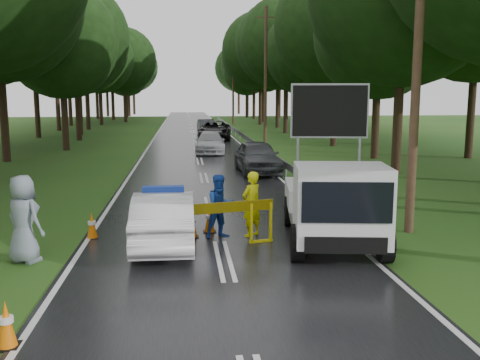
{
  "coord_description": "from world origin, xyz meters",
  "views": [
    {
      "loc": [
        -0.85,
        -11.58,
        3.71
      ],
      "look_at": [
        0.71,
        3.31,
        1.3
      ],
      "focal_mm": 40.0,
      "sensor_mm": 36.0,
      "label": 1
    }
  ],
  "objects": [
    {
      "name": "cone_left_mid",
      "position": [
        -3.26,
        2.2,
        0.34
      ],
      "size": [
        0.33,
        0.33,
        0.71
      ],
      "color": "black",
      "rests_on": "ground"
    },
    {
      "name": "officer",
      "position": [
        0.88,
        2.0,
        0.86
      ],
      "size": [
        0.75,
        0.72,
        1.73
      ],
      "primitive_type": "imported",
      "rotation": [
        0.0,
        0.0,
        3.81
      ],
      "color": "#FAFD0D",
      "rests_on": "ground"
    },
    {
      "name": "cone_right",
      "position": [
        2.4,
        1.64,
        0.31
      ],
      "size": [
        0.3,
        0.3,
        0.64
      ],
      "color": "black",
      "rests_on": "ground"
    },
    {
      "name": "bystander_right",
      "position": [
        -4.41,
        0.36,
        0.98
      ],
      "size": [
        1.15,
        1.06,
        1.97
      ],
      "primitive_type": "imported",
      "rotation": [
        0.0,
        0.0,
        2.54
      ],
      "color": "gray",
      "rests_on": "ground"
    },
    {
      "name": "queue_car_second",
      "position": [
        0.8,
        22.33,
        0.66
      ],
      "size": [
        2.08,
        4.61,
        1.31
      ],
      "primitive_type": "imported",
      "rotation": [
        0.0,
        0.0,
        -0.05
      ],
      "color": "#A6A7AE",
      "rests_on": "ground"
    },
    {
      "name": "civilian",
      "position": [
        0.06,
        1.95,
        0.83
      ],
      "size": [
        0.99,
        0.89,
        1.67
      ],
      "primitive_type": "imported",
      "rotation": [
        0.0,
        0.0,
        0.38
      ],
      "color": "#1C48B6",
      "rests_on": "ground"
    },
    {
      "name": "work_truck",
      "position": [
        2.79,
        1.0,
        1.07
      ],
      "size": [
        2.85,
        5.19,
        3.94
      ],
      "rotation": [
        0.0,
        0.0,
        -0.14
      ],
      "color": "gray",
      "rests_on": "ground"
    },
    {
      "name": "cone_near_left",
      "position": [
        -3.5,
        -3.85,
        0.35
      ],
      "size": [
        0.35,
        0.35,
        0.73
      ],
      "color": "black",
      "rests_on": "ground"
    },
    {
      "name": "utility_pole_mid",
      "position": [
        5.2,
        28.0,
        5.06
      ],
      "size": [
        1.4,
        0.24,
        10.0
      ],
      "color": "#432C1F",
      "rests_on": "ground"
    },
    {
      "name": "ground",
      "position": [
        0.0,
        0.0,
        0.0
      ],
      "size": [
        160.0,
        160.0,
        0.0
      ],
      "primitive_type": "plane",
      "color": "#1E4B15",
      "rests_on": "ground"
    },
    {
      "name": "queue_car_first",
      "position": [
        2.6,
        13.43,
        0.77
      ],
      "size": [
        2.02,
        4.62,
        1.55
      ],
      "primitive_type": "imported",
      "rotation": [
        0.0,
        0.0,
        0.04
      ],
      "color": "#3A3D41",
      "rests_on": "ground"
    },
    {
      "name": "guardrail",
      "position": [
        3.7,
        29.67,
        0.55
      ],
      "size": [
        0.12,
        60.06,
        0.7
      ],
      "color": "gray",
      "rests_on": "ground"
    },
    {
      "name": "cone_center",
      "position": [
        -0.68,
        2.0,
        0.35
      ],
      "size": [
        0.34,
        0.34,
        0.72
      ],
      "color": "black",
      "rests_on": "ground"
    },
    {
      "name": "police_sedan",
      "position": [
        -1.37,
        1.35,
        0.68
      ],
      "size": [
        1.44,
        4.1,
        1.48
      ],
      "rotation": [
        0.0,
        0.0,
        3.15
      ],
      "color": "white",
      "rests_on": "ground"
    },
    {
      "name": "queue_car_fourth",
      "position": [
        1.25,
        38.48,
        0.7
      ],
      "size": [
        1.7,
        4.31,
        1.4
      ],
      "primitive_type": "imported",
      "rotation": [
        0.0,
        0.0,
        0.05
      ],
      "color": "#3B3D42",
      "rests_on": "ground"
    },
    {
      "name": "utility_pole_far",
      "position": [
        5.2,
        54.0,
        5.06
      ],
      "size": [
        1.4,
        0.24,
        10.0
      ],
      "color": "#432C1F",
      "rests_on": "ground"
    },
    {
      "name": "cone_far",
      "position": [
        -0.2,
        2.5,
        0.36
      ],
      "size": [
        0.35,
        0.35,
        0.74
      ],
      "color": "black",
      "rests_on": "ground"
    },
    {
      "name": "barrier",
      "position": [
        0.03,
        1.11,
        0.84
      ],
      "size": [
        2.64,
        0.63,
        1.11
      ],
      "rotation": [
        0.0,
        0.0,
        0.22
      ],
      "color": "yellow",
      "rests_on": "ground"
    },
    {
      "name": "utility_pole_near",
      "position": [
        5.2,
        2.0,
        5.06
      ],
      "size": [
        1.4,
        0.24,
        10.0
      ],
      "color": "#432C1F",
      "rests_on": "ground"
    },
    {
      "name": "road",
      "position": [
        0.0,
        30.0,
        0.01
      ],
      "size": [
        7.0,
        140.0,
        0.02
      ],
      "primitive_type": "cube",
      "color": "black",
      "rests_on": "ground"
    },
    {
      "name": "queue_car_third",
      "position": [
        1.7,
        32.48,
        0.76
      ],
      "size": [
        3.08,
        5.71,
        1.52
      ],
      "primitive_type": "imported",
      "rotation": [
        0.0,
        0.0,
        -0.1
      ],
      "color": "black",
      "rests_on": "ground"
    }
  ]
}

